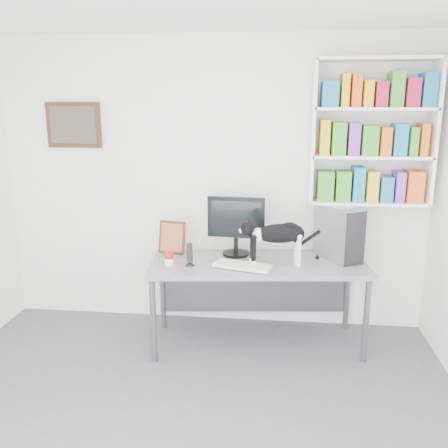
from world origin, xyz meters
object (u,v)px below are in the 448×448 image
Objects in this scene: keyboard at (243,266)px; speaker at (190,254)px; soup_can at (169,259)px; monitor at (236,226)px; bookshelf at (372,133)px; cat at (277,244)px; pc_tower at (338,232)px; desk at (257,303)px; leaning_print at (172,237)px.

keyboard is 2.33× the size of speaker.
monitor is at bearing 32.26° from soup_can.
cat is at bearing -151.72° from bookshelf.
pc_tower is (0.81, 0.35, 0.22)m from keyboard.
bookshelf is 1.58m from keyboard.
bookshelf is 1.26m from cat.
bookshelf is 0.67× the size of desk.
desk is 0.45m from keyboard.
monitor is at bearing 10.49° from leaning_print.
soup_can is (-1.43, -0.34, -0.18)m from pc_tower.
cat is at bearing 5.03° from soup_can.
bookshelf is 0.90m from pc_tower.
leaning_print is 0.36m from soup_can.
soup_can is at bearing 164.33° from pc_tower.
soup_can is (-1.68, -0.50, -1.02)m from bookshelf.
desk is 3.41× the size of monitor.
desk is 0.76m from speaker.
bookshelf is 4.07× the size of leaning_print.
bookshelf reaches higher than soup_can.
monitor is 0.46m from cat.
bookshelf is at bearing 12.70° from monitor.
speaker is (-1.25, -0.34, -0.13)m from pc_tower.
keyboard is at bearing -174.11° from cat.
soup_can is at bearing -165.17° from keyboard.
keyboard is at bearing -0.78° from soup_can.
speaker is at bearing 174.60° from cat.
leaning_print is (-1.73, -0.16, -0.93)m from bookshelf.
speaker reaches higher than desk.
soup_can is at bearing -173.94° from desk.
speaker is at bearing -170.37° from desk.
bookshelf is 2.03m from soup_can.
bookshelf reaches higher than pc_tower.
desk is 9.05× the size of speaker.
monitor is 1.16× the size of pc_tower.
monitor is at bearing 151.06° from pc_tower.
keyboard reaches higher than desk.
bookshelf reaches higher than leaning_print.
speaker is 1.83× the size of soup_can.
bookshelf is 1.77m from desk.
speaker is (-1.50, -0.50, -0.98)m from bookshelf.
pc_tower is at bearing 14.95° from cat.
leaning_print reaches higher than keyboard.
bookshelf is 6.07× the size of speaker.
cat is (0.95, -0.26, 0.04)m from leaning_print.
leaning_print reaches higher than speaker.
desk is 0.71m from monitor.
leaning_print is at bearing -175.18° from monitor.
bookshelf is 1.86m from speaker.
soup_can is at bearing -72.06° from leaning_print.
soup_can is at bearing 160.77° from speaker.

